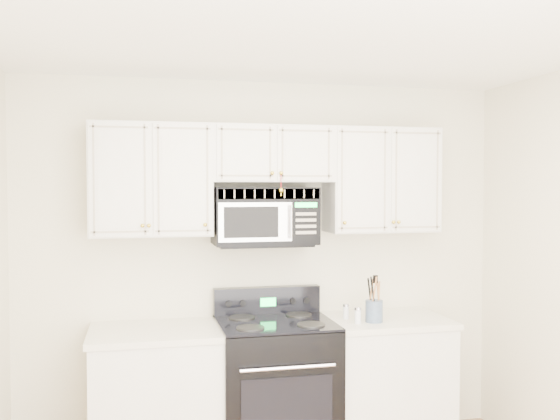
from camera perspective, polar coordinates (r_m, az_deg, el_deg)
name	(u,v)px	position (r m, az deg, el deg)	size (l,w,h in m)	color
room	(344,308)	(2.88, 5.89, -8.92)	(3.51, 3.51, 2.61)	#89644E
base_cabinet_left	(157,404)	(4.35, -11.23, -16.98)	(0.86, 0.65, 0.92)	silver
base_cabinet_right	(385,386)	(4.68, 9.56, -15.59)	(0.86, 0.65, 0.92)	silver
range	(275,387)	(4.42, -0.42, -15.86)	(0.77, 0.70, 1.12)	black
upper_cabinets	(271,175)	(4.35, -0.84, 3.26)	(2.44, 0.37, 0.75)	silver
microwave	(264,216)	(4.33, -1.43, -0.53)	(0.71, 0.41, 0.39)	black
utensil_crock	(374,310)	(4.38, 8.60, -9.01)	(0.12, 0.12, 0.32)	slate
shaker_salt	(346,311)	(4.46, 6.06, -9.20)	(0.04, 0.04, 0.10)	silver
shaker_pepper	(358,315)	(4.32, 7.12, -9.52)	(0.05, 0.05, 0.11)	silver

